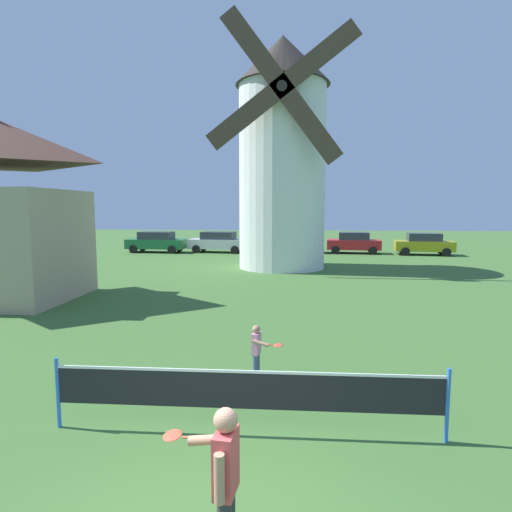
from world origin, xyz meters
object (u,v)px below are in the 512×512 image
at_px(tennis_net, 246,390).
at_px(player_far, 258,348).
at_px(windmill, 282,151).
at_px(parked_car_red, 354,242).
at_px(player_near, 224,475).
at_px(parked_car_green, 157,242).
at_px(parked_car_blue, 289,242).
at_px(parked_car_mustard, 424,244).
at_px(parked_car_silver, 218,242).

bearing_deg(tennis_net, player_far, 89.42).
bearing_deg(windmill, parked_car_red, 56.63).
xyz_separation_m(player_near, parked_car_red, (5.53, 28.06, -0.05)).
relative_size(parked_car_green, parked_car_blue, 1.03).
bearing_deg(player_near, parked_car_blue, 88.42).
bearing_deg(parked_car_green, windmill, -38.44).
bearing_deg(player_far, parked_car_red, 76.89).
xyz_separation_m(parked_car_green, parked_car_mustard, (19.62, -0.40, -0.00)).
distance_m(windmill, player_near, 20.87).
relative_size(windmill, player_near, 8.43).
height_order(tennis_net, parked_car_red, parked_car_red).
bearing_deg(player_far, parked_car_green, 111.72).
xyz_separation_m(tennis_net, parked_car_green, (-9.26, 25.42, 0.12)).
xyz_separation_m(tennis_net, parked_car_blue, (0.79, 25.93, 0.12)).
height_order(windmill, tennis_net, windmill).
height_order(player_far, parked_car_silver, parked_car_silver).
height_order(player_far, parked_car_red, parked_car_red).
bearing_deg(parked_car_silver, player_near, -80.72).
bearing_deg(parked_car_red, parked_car_mustard, -9.14).
relative_size(player_near, parked_car_green, 0.34).
bearing_deg(player_near, tennis_net, 90.18).
bearing_deg(parked_car_silver, parked_car_green, -176.39).
xyz_separation_m(parked_car_blue, parked_car_mustard, (9.57, -0.91, -0.00)).
bearing_deg(parked_car_mustard, player_near, -110.78).
relative_size(player_near, parked_car_blue, 0.35).
distance_m(parked_car_green, parked_car_red, 14.80).
bearing_deg(parked_car_green, parked_car_blue, 2.91).
height_order(player_far, parked_car_mustard, parked_car_mustard).
distance_m(windmill, parked_car_mustard, 13.59).
xyz_separation_m(player_near, parked_car_silver, (-4.57, 27.98, -0.05)).
relative_size(tennis_net, player_near, 3.83).
height_order(parked_car_green, parked_car_blue, same).
distance_m(tennis_net, parked_car_mustard, 27.09).
bearing_deg(parked_car_silver, parked_car_mustard, -2.65).
bearing_deg(player_near, player_far, 89.81).
relative_size(player_near, parked_car_red, 0.38).
xyz_separation_m(windmill, parked_car_silver, (-4.86, 7.88, -5.64)).
height_order(player_near, player_far, player_near).
bearing_deg(parked_car_blue, player_near, -91.58).
height_order(player_near, parked_car_red, parked_car_red).
relative_size(windmill, parked_car_silver, 2.82).
xyz_separation_m(tennis_net, parked_car_mustard, (10.36, 25.03, 0.12)).
xyz_separation_m(parked_car_green, parked_car_red, (14.79, 0.38, -0.00)).
relative_size(tennis_net, parked_car_silver, 1.28).
bearing_deg(player_near, parked_car_red, 78.86).
height_order(windmill, parked_car_green, windmill).
distance_m(parked_car_silver, parked_car_blue, 5.36).
xyz_separation_m(windmill, parked_car_green, (-9.55, 7.58, -5.64)).
distance_m(player_near, player_far, 4.39).
height_order(tennis_net, parked_car_green, parked_car_green).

